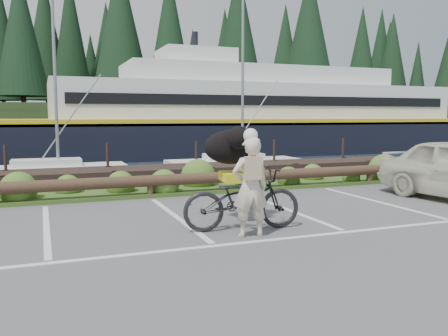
# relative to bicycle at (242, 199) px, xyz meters

# --- Properties ---
(ground) EXTENTS (72.00, 72.00, 0.00)m
(ground) POSITION_rel_bicycle_xyz_m (-0.86, -0.49, -0.59)
(ground) COLOR #4F4F51
(harbor_backdrop) EXTENTS (170.00, 160.00, 30.00)m
(harbor_backdrop) POSITION_rel_bicycle_xyz_m (-0.47, 77.98, -0.59)
(harbor_backdrop) COLOR #1B3040
(harbor_backdrop) RESTS_ON ground
(vegetation_strip) EXTENTS (34.00, 1.60, 0.10)m
(vegetation_strip) POSITION_rel_bicycle_xyz_m (-0.86, 4.81, -0.54)
(vegetation_strip) COLOR #3D5B21
(vegetation_strip) RESTS_ON ground
(log_rail) EXTENTS (32.00, 0.30, 0.60)m
(log_rail) POSITION_rel_bicycle_xyz_m (-0.86, 4.11, -0.59)
(log_rail) COLOR #443021
(log_rail) RESTS_ON ground
(bicycle) EXTENTS (2.33, 1.07, 1.18)m
(bicycle) POSITION_rel_bicycle_xyz_m (0.00, 0.00, 0.00)
(bicycle) COLOR black
(bicycle) RESTS_ON ground
(cyclist) EXTENTS (0.70, 0.51, 1.79)m
(cyclist) POSITION_rel_bicycle_xyz_m (-0.07, -0.52, 0.30)
(cyclist) COLOR beige
(cyclist) RESTS_ON ground
(dog) EXTENTS (0.74, 1.26, 0.69)m
(dog) POSITION_rel_bicycle_xyz_m (0.09, 0.72, 0.94)
(dog) COLOR black
(dog) RESTS_ON bicycle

